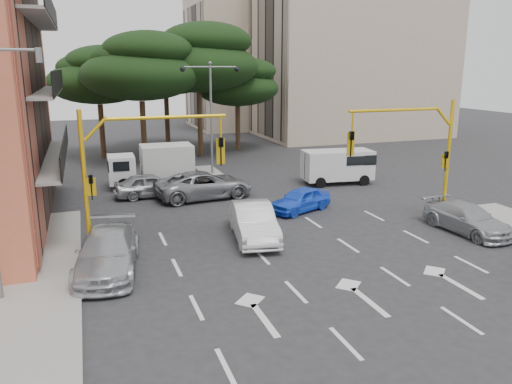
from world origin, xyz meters
TOP-DOWN VIEW (x-y plane):
  - ground at (0.00, 0.00)m, footprint 120.00×120.00m
  - median_strip at (0.00, 16.00)m, footprint 1.40×6.00m
  - apartment_beige_near at (19.95, 32.00)m, footprint 20.20×12.15m
  - apartment_beige_far at (12.95, 44.00)m, footprint 16.20×12.15m
  - pine_left_near at (-3.94, 21.96)m, footprint 9.15×9.15m
  - pine_center at (1.06, 23.96)m, footprint 9.98×9.98m
  - pine_left_far at (-6.94, 25.96)m, footprint 8.32×8.32m
  - pine_right at (5.06, 25.96)m, footprint 7.49×7.49m
  - pine_back at (-0.94, 28.96)m, footprint 9.15×9.15m
  - signal_mast_right at (6.80, 1.99)m, footprint 5.79×0.37m
  - signal_mast_left at (-6.80, 1.99)m, footprint 5.79×0.37m
  - street_lamp_center at (0.00, 16.00)m, footprint 4.16×0.36m
  - car_white_hatch at (-1.61, 2.20)m, footprint 2.44×5.07m
  - car_blue_compact at (2.21, 5.58)m, footprint 4.03×2.90m
  - car_silver_wagon at (-8.00, 0.50)m, footprint 2.99×5.61m
  - car_silver_cross_a at (-2.00, 9.96)m, footprint 5.98×3.20m
  - car_silver_cross_b at (-5.00, 11.30)m, footprint 4.31×1.95m
  - car_silver_parked at (8.15, -0.22)m, footprint 2.21×4.70m
  - van_white at (7.23, 10.84)m, footprint 4.73×2.54m
  - box_truck_a at (-4.50, 14.00)m, footprint 5.48×2.39m

SIDE VIEW (x-z plane):
  - ground at x=0.00m, z-range 0.00..0.00m
  - median_strip at x=0.00m, z-range 0.00..0.15m
  - car_blue_compact at x=2.21m, z-range 0.00..1.28m
  - car_silver_parked at x=8.15m, z-range 0.00..1.33m
  - car_silver_cross_b at x=-5.00m, z-range 0.00..1.43m
  - car_silver_wagon at x=-8.00m, z-range 0.00..1.55m
  - car_silver_cross_a at x=-2.00m, z-range 0.00..1.60m
  - car_white_hatch at x=-1.61m, z-range 0.00..1.60m
  - van_white at x=7.23m, z-range 0.00..2.26m
  - box_truck_a at x=-4.50m, z-range 0.00..2.68m
  - signal_mast_right at x=6.80m, z-range 0.88..6.88m
  - signal_mast_left at x=-6.80m, z-range 0.88..6.88m
  - street_lamp_center at x=0.00m, z-range 1.54..9.31m
  - pine_right at x=5.06m, z-range 2.03..10.40m
  - pine_left_far at x=-6.94m, z-range 2.26..11.56m
  - pine_left_near at x=-3.94m, z-range 2.49..12.72m
  - pine_back at x=-0.94m, z-range 2.49..12.72m
  - pine_center at x=1.06m, z-range 2.72..13.88m
  - apartment_beige_far at x=12.95m, z-range 0.00..16.70m
  - apartment_beige_near at x=19.95m, z-range 0.00..18.70m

